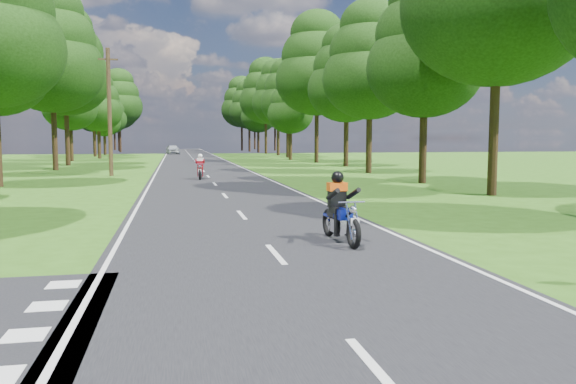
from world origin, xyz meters
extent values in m
plane|color=#2D5513|center=(0.00, 0.00, 0.00)|extent=(160.00, 160.00, 0.00)
cube|color=black|center=(0.00, 50.00, 0.01)|extent=(7.00, 140.00, 0.02)
cube|color=silver|center=(0.00, -4.00, 0.02)|extent=(0.12, 2.00, 0.01)
cube|color=silver|center=(0.00, 2.00, 0.02)|extent=(0.12, 2.00, 0.01)
cube|color=silver|center=(0.00, 8.00, 0.02)|extent=(0.12, 2.00, 0.01)
cube|color=silver|center=(0.00, 14.00, 0.02)|extent=(0.12, 2.00, 0.01)
cube|color=silver|center=(0.00, 20.00, 0.02)|extent=(0.12, 2.00, 0.01)
cube|color=silver|center=(0.00, 26.00, 0.02)|extent=(0.12, 2.00, 0.01)
cube|color=silver|center=(0.00, 32.00, 0.02)|extent=(0.12, 2.00, 0.01)
cube|color=silver|center=(0.00, 38.00, 0.02)|extent=(0.12, 2.00, 0.01)
cube|color=silver|center=(0.00, 44.00, 0.02)|extent=(0.12, 2.00, 0.01)
cube|color=silver|center=(0.00, 50.00, 0.02)|extent=(0.12, 2.00, 0.01)
cube|color=silver|center=(0.00, 56.00, 0.02)|extent=(0.12, 2.00, 0.01)
cube|color=silver|center=(0.00, 62.00, 0.02)|extent=(0.12, 2.00, 0.01)
cube|color=silver|center=(0.00, 68.00, 0.02)|extent=(0.12, 2.00, 0.01)
cube|color=silver|center=(0.00, 74.00, 0.02)|extent=(0.12, 2.00, 0.01)
cube|color=silver|center=(0.00, 80.00, 0.02)|extent=(0.12, 2.00, 0.01)
cube|color=silver|center=(0.00, 86.00, 0.02)|extent=(0.12, 2.00, 0.01)
cube|color=silver|center=(0.00, 92.00, 0.02)|extent=(0.12, 2.00, 0.01)
cube|color=silver|center=(0.00, 98.00, 0.02)|extent=(0.12, 2.00, 0.01)
cube|color=silver|center=(0.00, 104.00, 0.02)|extent=(0.12, 2.00, 0.01)
cube|color=silver|center=(0.00, 110.00, 0.02)|extent=(0.12, 2.00, 0.01)
cube|color=silver|center=(0.00, 116.00, 0.02)|extent=(0.12, 2.00, 0.01)
cube|color=silver|center=(-3.30, 50.00, 0.02)|extent=(0.10, 140.00, 0.01)
cube|color=silver|center=(3.30, 50.00, 0.02)|extent=(0.10, 140.00, 0.01)
cube|color=silver|center=(-3.80, -2.10, 0.02)|extent=(0.50, 0.50, 0.01)
cube|color=silver|center=(-3.80, -0.90, 0.02)|extent=(0.50, 0.50, 0.01)
cube|color=silver|center=(-3.80, 0.30, 0.02)|extent=(0.50, 0.50, 0.01)
cylinder|color=black|center=(-10.82, 35.60, 2.16)|extent=(0.40, 0.40, 4.32)
ellipsoid|color=black|center=(-10.82, 35.60, 7.47)|extent=(7.56, 7.56, 6.42)
ellipsoid|color=black|center=(-10.82, 35.60, 9.58)|extent=(6.48, 6.48, 5.51)
ellipsoid|color=black|center=(-10.82, 35.60, 11.68)|extent=(4.86, 4.86, 4.13)
cylinder|color=black|center=(-11.26, 43.10, 2.20)|extent=(0.40, 0.40, 4.40)
ellipsoid|color=black|center=(-11.26, 43.10, 7.62)|extent=(7.71, 7.71, 6.55)
ellipsoid|color=black|center=(-11.26, 43.10, 9.77)|extent=(6.60, 6.60, 5.61)
ellipsoid|color=black|center=(-11.26, 43.10, 11.92)|extent=(4.95, 4.95, 4.21)
cylinder|color=black|center=(-12.61, 52.78, 1.60)|extent=(0.40, 0.40, 3.20)
ellipsoid|color=black|center=(-12.61, 52.78, 5.54)|extent=(5.60, 5.60, 4.76)
ellipsoid|color=black|center=(-12.61, 52.78, 7.10)|extent=(4.80, 4.80, 4.08)
ellipsoid|color=black|center=(-12.61, 52.78, 8.66)|extent=(3.60, 3.60, 3.06)
cylinder|color=black|center=(-10.75, 60.15, 1.61)|extent=(0.40, 0.40, 3.22)
ellipsoid|color=black|center=(-10.75, 60.15, 5.58)|extent=(5.64, 5.64, 4.79)
ellipsoid|color=black|center=(-10.75, 60.15, 7.15)|extent=(4.83, 4.83, 4.11)
ellipsoid|color=black|center=(-10.75, 60.15, 8.72)|extent=(3.62, 3.62, 3.08)
cylinder|color=black|center=(-12.29, 67.91, 1.80)|extent=(0.40, 0.40, 3.61)
ellipsoid|color=black|center=(-12.29, 67.91, 6.25)|extent=(6.31, 6.31, 5.37)
ellipsoid|color=black|center=(-12.29, 67.91, 8.01)|extent=(5.41, 5.41, 4.60)
ellipsoid|color=black|center=(-12.29, 67.91, 9.76)|extent=(4.06, 4.06, 3.45)
cylinder|color=black|center=(-11.94, 75.74, 1.33)|extent=(0.40, 0.40, 2.67)
ellipsoid|color=black|center=(-11.94, 75.74, 4.62)|extent=(4.67, 4.67, 3.97)
ellipsoid|color=black|center=(-11.94, 75.74, 5.92)|extent=(4.00, 4.00, 3.40)
ellipsoid|color=black|center=(-11.94, 75.74, 7.22)|extent=(3.00, 3.00, 2.55)
cylinder|color=black|center=(-12.18, 84.90, 1.54)|extent=(0.40, 0.40, 3.09)
ellipsoid|color=black|center=(-12.18, 84.90, 5.34)|extent=(5.40, 5.40, 4.59)
ellipsoid|color=black|center=(-12.18, 84.90, 6.85)|extent=(4.63, 4.63, 3.93)
ellipsoid|color=black|center=(-12.18, 84.90, 8.35)|extent=(3.47, 3.47, 2.95)
cylinder|color=black|center=(-11.23, 91.41, 2.24)|extent=(0.40, 0.40, 4.48)
ellipsoid|color=black|center=(-11.23, 91.41, 7.75)|extent=(7.84, 7.84, 6.66)
ellipsoid|color=black|center=(-11.23, 91.41, 9.94)|extent=(6.72, 6.72, 5.71)
ellipsoid|color=black|center=(-11.23, 91.41, 12.12)|extent=(5.04, 5.04, 4.28)
cylinder|color=black|center=(-12.28, 100.39, 2.05)|extent=(0.40, 0.40, 4.09)
ellipsoid|color=black|center=(-12.28, 100.39, 7.09)|extent=(7.16, 7.16, 6.09)
ellipsoid|color=black|center=(-12.28, 100.39, 9.08)|extent=(6.14, 6.14, 5.22)
ellipsoid|color=black|center=(-12.28, 100.39, 11.08)|extent=(4.61, 4.61, 3.92)
cylinder|color=black|center=(11.06, 12.20, 2.28)|extent=(0.40, 0.40, 4.56)
ellipsoid|color=black|center=(11.06, 12.20, 7.89)|extent=(7.98, 7.98, 6.78)
cylinder|color=black|center=(10.92, 18.69, 1.75)|extent=(0.40, 0.40, 3.49)
ellipsoid|color=black|center=(10.92, 18.69, 6.05)|extent=(6.12, 6.12, 5.20)
ellipsoid|color=black|center=(10.92, 18.69, 7.75)|extent=(5.24, 5.24, 4.46)
ellipsoid|color=black|center=(10.92, 18.69, 9.46)|extent=(3.93, 3.93, 3.34)
cylinder|color=black|center=(11.06, 27.58, 1.85)|extent=(0.40, 0.40, 3.69)
ellipsoid|color=black|center=(11.06, 27.58, 6.39)|extent=(6.46, 6.46, 5.49)
ellipsoid|color=black|center=(11.06, 27.58, 8.19)|extent=(5.54, 5.54, 4.71)
ellipsoid|color=black|center=(11.06, 27.58, 9.99)|extent=(4.15, 4.15, 3.53)
cylinder|color=black|center=(12.17, 36.42, 1.87)|extent=(0.40, 0.40, 3.74)
ellipsoid|color=black|center=(12.17, 36.42, 6.48)|extent=(6.55, 6.55, 5.57)
ellipsoid|color=black|center=(12.17, 36.42, 8.31)|extent=(5.62, 5.62, 4.77)
ellipsoid|color=black|center=(12.17, 36.42, 10.13)|extent=(4.21, 4.21, 3.58)
cylinder|color=black|center=(11.72, 44.72, 2.32)|extent=(0.40, 0.40, 4.64)
ellipsoid|color=black|center=(11.72, 44.72, 8.04)|extent=(8.12, 8.12, 6.91)
ellipsoid|color=black|center=(11.72, 44.72, 10.30)|extent=(6.96, 6.96, 5.92)
ellipsoid|color=black|center=(11.72, 44.72, 12.56)|extent=(5.22, 5.22, 4.44)
cylinder|color=black|center=(10.55, 51.92, 1.45)|extent=(0.40, 0.40, 2.91)
ellipsoid|color=black|center=(10.55, 51.92, 5.03)|extent=(5.09, 5.09, 4.33)
ellipsoid|color=black|center=(10.55, 51.92, 6.45)|extent=(4.36, 4.36, 3.71)
ellipsoid|color=black|center=(10.55, 51.92, 7.87)|extent=(3.27, 3.27, 2.78)
cylinder|color=black|center=(11.77, 59.40, 1.94)|extent=(0.40, 0.40, 3.88)
ellipsoid|color=black|center=(11.77, 59.40, 6.71)|extent=(6.78, 6.78, 5.77)
ellipsoid|color=black|center=(11.77, 59.40, 8.60)|extent=(5.81, 5.81, 4.94)
ellipsoid|color=black|center=(11.77, 59.40, 10.49)|extent=(4.36, 4.36, 3.71)
cylinder|color=black|center=(12.10, 67.87, 2.09)|extent=(0.40, 0.40, 4.18)
ellipsoid|color=black|center=(12.10, 67.87, 7.23)|extent=(7.31, 7.31, 6.21)
ellipsoid|color=black|center=(12.10, 67.87, 9.27)|extent=(6.27, 6.27, 5.33)
ellipsoid|color=black|center=(12.10, 67.87, 11.31)|extent=(4.70, 4.70, 4.00)
cylinder|color=black|center=(11.80, 76.83, 2.32)|extent=(0.40, 0.40, 4.63)
ellipsoid|color=black|center=(11.80, 76.83, 8.02)|extent=(8.11, 8.11, 6.89)
ellipsoid|color=black|center=(11.80, 76.83, 10.28)|extent=(6.95, 6.95, 5.91)
ellipsoid|color=black|center=(11.80, 76.83, 12.54)|extent=(5.21, 5.21, 4.43)
cylinder|color=black|center=(11.69, 84.12, 1.68)|extent=(0.40, 0.40, 3.36)
ellipsoid|color=black|center=(11.69, 84.12, 5.82)|extent=(5.88, 5.88, 5.00)
ellipsoid|color=black|center=(11.69, 84.12, 7.46)|extent=(5.04, 5.04, 4.29)
ellipsoid|color=black|center=(11.69, 84.12, 9.10)|extent=(3.78, 3.78, 3.21)
cylinder|color=black|center=(11.14, 91.34, 2.04)|extent=(0.40, 0.40, 4.09)
ellipsoid|color=black|center=(11.14, 91.34, 7.07)|extent=(7.15, 7.15, 6.08)
ellipsoid|color=black|center=(11.14, 91.34, 9.07)|extent=(6.13, 6.13, 5.21)
ellipsoid|color=black|center=(11.14, 91.34, 11.06)|extent=(4.60, 4.60, 3.91)
cylinder|color=black|center=(10.68, 99.10, 2.24)|extent=(0.40, 0.40, 4.48)
ellipsoid|color=black|center=(10.68, 99.10, 7.76)|extent=(7.84, 7.84, 6.66)
ellipsoid|color=black|center=(10.68, 99.10, 9.94)|extent=(6.72, 6.72, 5.71)
ellipsoid|color=black|center=(10.68, 99.10, 12.13)|extent=(5.04, 5.04, 4.28)
cylinder|color=black|center=(-14.00, 110.00, 1.92)|extent=(0.40, 0.40, 3.84)
ellipsoid|color=black|center=(-14.00, 110.00, 6.65)|extent=(6.72, 6.72, 5.71)
ellipsoid|color=black|center=(-14.00, 110.00, 8.52)|extent=(5.76, 5.76, 4.90)
ellipsoid|color=black|center=(-14.00, 110.00, 10.39)|extent=(4.32, 4.32, 3.67)
cylinder|color=black|center=(15.00, 112.00, 2.08)|extent=(0.40, 0.40, 4.16)
ellipsoid|color=black|center=(15.00, 112.00, 7.20)|extent=(7.28, 7.28, 6.19)
ellipsoid|color=black|center=(15.00, 112.00, 9.23)|extent=(6.24, 6.24, 5.30)
ellipsoid|color=black|center=(15.00, 112.00, 11.26)|extent=(4.68, 4.68, 3.98)
cylinder|color=black|center=(-16.00, 95.00, 1.76)|extent=(0.40, 0.40, 3.52)
ellipsoid|color=black|center=(-16.00, 95.00, 6.09)|extent=(6.16, 6.16, 5.24)
ellipsoid|color=black|center=(-16.00, 95.00, 7.81)|extent=(5.28, 5.28, 4.49)
ellipsoid|color=black|center=(-16.00, 95.00, 9.53)|extent=(3.96, 3.96, 3.37)
cylinder|color=black|center=(17.00, 98.00, 2.24)|extent=(0.40, 0.40, 4.48)
ellipsoid|color=black|center=(17.00, 98.00, 7.76)|extent=(7.84, 7.84, 6.66)
ellipsoid|color=black|center=(17.00, 98.00, 9.94)|extent=(6.72, 6.72, 5.71)
ellipsoid|color=black|center=(17.00, 98.00, 12.12)|extent=(5.04, 5.04, 4.28)
cylinder|color=#382616|center=(-6.00, 28.00, 4.00)|extent=(0.26, 0.26, 8.00)
cube|color=#382616|center=(-6.00, 28.00, 7.30)|extent=(1.20, 0.10, 0.10)
imported|color=silver|center=(-2.36, 77.02, 0.73)|extent=(2.28, 4.39, 1.43)
camera|label=1|loc=(-1.98, -9.16, 2.39)|focal=35.00mm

